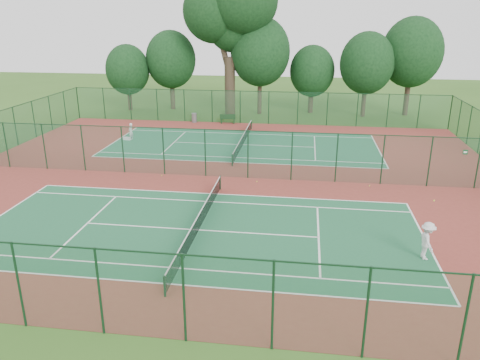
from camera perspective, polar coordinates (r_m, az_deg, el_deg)
name	(u,v)px	position (r m, az deg, el deg)	size (l,w,h in m)	color
ground	(227,177)	(33.76, -1.63, 0.38)	(120.00, 120.00, 0.00)	#30581B
red_pad	(227,177)	(33.76, -1.63, 0.38)	(40.00, 36.00, 0.01)	maroon
court_near	(199,230)	(25.58, -4.99, -6.10)	(23.77, 10.97, 0.01)	#1C5936
court_far	(243,145)	(42.27, 0.39, 4.33)	(23.77, 10.97, 0.01)	#1F633F
fence_north	(254,107)	(50.61, 1.76, 8.85)	(40.00, 0.09, 3.50)	#1B5330
fence_south	(141,295)	(17.19, -11.96, -13.54)	(40.00, 0.09, 3.50)	#184A28
fence_divider	(226,154)	(33.23, -1.66, 3.25)	(40.00, 0.09, 3.50)	#17462E
tennis_net_near	(199,221)	(25.35, -5.03, -5.02)	(0.10, 12.90, 0.97)	#12321D
tennis_net_far	(243,139)	(42.14, 0.39, 5.02)	(0.10, 12.90, 0.97)	#14381F
player_near	(427,241)	(23.93, 21.85, -6.89)	(1.21, 0.69, 1.87)	silver
player_far	(131,131)	(45.00, -13.17, 5.78)	(0.57, 0.38, 1.57)	silver
trash_bin	(194,118)	(51.57, -5.59, 7.56)	(0.57, 0.57, 1.02)	slate
bench	(228,119)	(50.76, -1.51, 7.49)	(1.71, 0.59, 1.04)	black
kit_bag	(127,139)	(45.17, -13.60, 4.93)	(0.72, 0.27, 0.27)	silver
stray_ball_a	(257,181)	(32.70, 2.06, -0.18)	(0.07, 0.07, 0.07)	yellow
stray_ball_b	(370,186)	(33.07, 15.52, -0.68)	(0.08, 0.08, 0.08)	#CEF037
stray_ball_c	(162,175)	(34.41, -9.54, 0.56)	(0.07, 0.07, 0.07)	#AAC32D
big_tree	(231,10)	(54.88, -1.14, 19.96)	(10.63, 7.78, 16.33)	#33261C
evergreen_row	(264,112)	(57.00, 2.95, 8.23)	(39.00, 5.00, 12.00)	black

